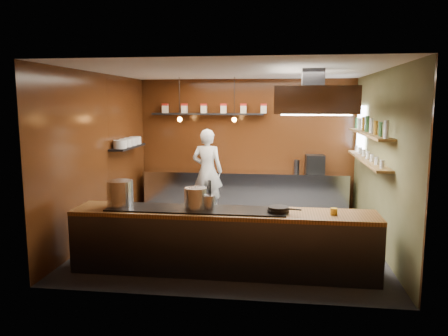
% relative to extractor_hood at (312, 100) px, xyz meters
% --- Properties ---
extents(floor, '(5.00, 5.00, 0.00)m').
position_rel_extractor_hood_xyz_m(floor, '(-1.30, 0.40, -2.51)').
color(floor, black).
rests_on(floor, ground).
extents(back_wall, '(5.00, 0.00, 5.00)m').
position_rel_extractor_hood_xyz_m(back_wall, '(-1.30, 2.90, -1.01)').
color(back_wall, '#321809').
rests_on(back_wall, ground).
extents(left_wall, '(0.00, 5.00, 5.00)m').
position_rel_extractor_hood_xyz_m(left_wall, '(-3.80, 0.40, -1.01)').
color(left_wall, '#321809').
rests_on(left_wall, ground).
extents(right_wall, '(0.00, 5.00, 5.00)m').
position_rel_extractor_hood_xyz_m(right_wall, '(1.20, 0.40, -1.01)').
color(right_wall, brown).
rests_on(right_wall, ground).
extents(ceiling, '(5.00, 5.00, 0.00)m').
position_rel_extractor_hood_xyz_m(ceiling, '(-1.30, 0.40, 0.49)').
color(ceiling, silver).
rests_on(ceiling, back_wall).
extents(window_pane, '(0.00, 1.00, 1.00)m').
position_rel_extractor_hood_xyz_m(window_pane, '(1.15, 2.10, -0.61)').
color(window_pane, white).
rests_on(window_pane, right_wall).
extents(prep_counter, '(4.60, 0.65, 0.90)m').
position_rel_extractor_hood_xyz_m(prep_counter, '(-1.30, 2.57, -2.06)').
color(prep_counter, silver).
rests_on(prep_counter, floor).
extents(pass_counter, '(4.40, 0.72, 0.94)m').
position_rel_extractor_hood_xyz_m(pass_counter, '(-1.30, -1.20, -2.04)').
color(pass_counter, '#38383D').
rests_on(pass_counter, floor).
extents(tin_shelf, '(2.60, 0.26, 0.04)m').
position_rel_extractor_hood_xyz_m(tin_shelf, '(-2.20, 2.76, -0.31)').
color(tin_shelf, black).
rests_on(tin_shelf, back_wall).
extents(plate_shelf, '(0.30, 1.40, 0.04)m').
position_rel_extractor_hood_xyz_m(plate_shelf, '(-3.64, 1.40, -0.96)').
color(plate_shelf, black).
rests_on(plate_shelf, left_wall).
extents(bottle_shelf_upper, '(0.26, 2.80, 0.04)m').
position_rel_extractor_hood_xyz_m(bottle_shelf_upper, '(1.04, 0.70, -0.59)').
color(bottle_shelf_upper, olive).
rests_on(bottle_shelf_upper, right_wall).
extents(bottle_shelf_lower, '(0.26, 2.80, 0.04)m').
position_rel_extractor_hood_xyz_m(bottle_shelf_lower, '(1.04, 0.70, -1.06)').
color(bottle_shelf_lower, olive).
rests_on(bottle_shelf_lower, right_wall).
extents(extractor_hood, '(1.20, 2.00, 0.72)m').
position_rel_extractor_hood_xyz_m(extractor_hood, '(0.00, 0.00, 0.00)').
color(extractor_hood, '#38383D').
rests_on(extractor_hood, ceiling).
extents(pendant_left, '(0.10, 0.10, 0.95)m').
position_rel_extractor_hood_xyz_m(pendant_left, '(-2.70, 2.10, -0.35)').
color(pendant_left, black).
rests_on(pendant_left, ceiling).
extents(pendant_right, '(0.10, 0.10, 0.95)m').
position_rel_extractor_hood_xyz_m(pendant_right, '(-1.50, 2.10, -0.35)').
color(pendant_right, black).
rests_on(pendant_right, ceiling).
extents(storage_tins, '(2.43, 0.13, 0.22)m').
position_rel_extractor_hood_xyz_m(storage_tins, '(-2.05, 2.76, -0.17)').
color(storage_tins, beige).
rests_on(storage_tins, tin_shelf).
extents(plate_stacks, '(0.26, 1.16, 0.16)m').
position_rel_extractor_hood_xyz_m(plate_stacks, '(-3.64, 1.40, -0.86)').
color(plate_stacks, silver).
rests_on(plate_stacks, plate_shelf).
extents(bottles, '(0.06, 2.66, 0.24)m').
position_rel_extractor_hood_xyz_m(bottles, '(1.04, 0.70, -0.45)').
color(bottles, silver).
rests_on(bottles, bottle_shelf_upper).
extents(wine_glasses, '(0.07, 2.37, 0.13)m').
position_rel_extractor_hood_xyz_m(wine_glasses, '(1.04, 0.70, -0.97)').
color(wine_glasses, silver).
rests_on(wine_glasses, bottle_shelf_lower).
extents(stockpot_large, '(0.45, 0.45, 0.38)m').
position_rel_extractor_hood_xyz_m(stockpot_large, '(-2.85, -1.19, -1.37)').
color(stockpot_large, silver).
rests_on(stockpot_large, pass_counter).
extents(stockpot_small, '(0.34, 0.34, 0.31)m').
position_rel_extractor_hood_xyz_m(stockpot_small, '(-1.70, -1.21, -1.41)').
color(stockpot_small, silver).
rests_on(stockpot_small, pass_counter).
extents(utensil_crock, '(0.17, 0.17, 0.20)m').
position_rel_extractor_hood_xyz_m(utensil_crock, '(-1.49, -1.22, -1.46)').
color(utensil_crock, silver).
rests_on(utensil_crock, pass_counter).
extents(frying_pan, '(0.47, 0.31, 0.08)m').
position_rel_extractor_hood_xyz_m(frying_pan, '(-0.50, -1.25, -1.53)').
color(frying_pan, black).
rests_on(frying_pan, pass_counter).
extents(butter_jar, '(0.12, 0.12, 0.09)m').
position_rel_extractor_hood_xyz_m(butter_jar, '(0.26, -1.22, -1.54)').
color(butter_jar, gold).
rests_on(butter_jar, pass_counter).
extents(espresso_machine, '(0.43, 0.41, 0.41)m').
position_rel_extractor_hood_xyz_m(espresso_machine, '(0.26, 2.56, -1.40)').
color(espresso_machine, black).
rests_on(espresso_machine, prep_counter).
extents(chef, '(0.74, 0.53, 1.89)m').
position_rel_extractor_hood_xyz_m(chef, '(-2.12, 2.24, -1.56)').
color(chef, white).
rests_on(chef, floor).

